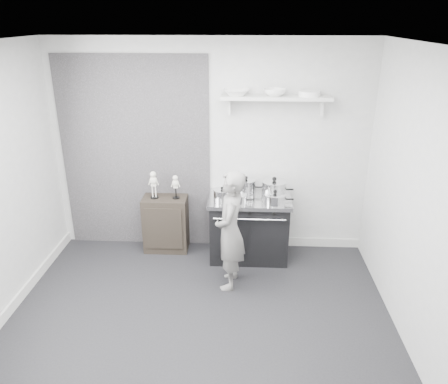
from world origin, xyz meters
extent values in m
plane|color=black|center=(0.00, 0.00, 0.00)|extent=(4.00, 4.00, 0.00)
cube|color=#BABBB8|center=(0.00, 1.80, 1.35)|extent=(4.00, 0.02, 2.70)
cube|color=#BABBB8|center=(0.00, -1.80, 1.35)|extent=(4.00, 0.02, 2.70)
cube|color=#BABBB8|center=(2.00, 0.00, 1.35)|extent=(0.02, 3.60, 2.70)
cube|color=silver|center=(0.00, 0.00, 2.70)|extent=(4.00, 3.60, 0.02)
cube|color=black|center=(-0.95, 1.79, 1.25)|extent=(1.90, 0.02, 2.50)
cube|color=silver|center=(1.00, 1.78, 0.06)|extent=(2.00, 0.03, 0.12)
cube|color=silver|center=(-1.98, 0.00, 0.06)|extent=(0.03, 3.60, 0.12)
cube|color=silver|center=(0.80, 1.67, 2.02)|extent=(1.30, 0.26, 0.04)
cube|color=silver|center=(0.25, 1.74, 1.90)|extent=(0.03, 0.12, 0.20)
cube|color=silver|center=(1.35, 1.74, 1.90)|extent=(0.03, 0.12, 0.20)
cube|color=black|center=(0.52, 1.48, 0.39)|extent=(0.96, 0.58, 0.77)
cube|color=silver|center=(0.52, 1.48, 0.79)|extent=(1.02, 0.62, 0.05)
cube|color=black|center=(0.29, 1.19, 0.40)|extent=(0.40, 0.02, 0.50)
cube|color=black|center=(0.75, 1.19, 0.40)|extent=(0.40, 0.02, 0.50)
cylinder|color=silver|center=(0.52, 1.16, 0.67)|extent=(0.87, 0.02, 0.02)
cylinder|color=black|center=(0.23, 1.18, 0.75)|extent=(0.04, 0.03, 0.04)
cylinder|color=black|center=(0.52, 1.18, 0.75)|extent=(0.04, 0.03, 0.04)
cylinder|color=black|center=(0.81, 1.18, 0.75)|extent=(0.04, 0.03, 0.04)
cube|color=black|center=(-0.57, 1.61, 0.37)|extent=(0.57, 0.33, 0.74)
imported|color=slate|center=(0.30, 0.82, 0.70)|extent=(0.37, 0.53, 1.39)
cylinder|color=silver|center=(0.18, 1.41, 0.88)|extent=(0.21, 0.21, 0.12)
cylinder|color=silver|center=(0.18, 1.41, 0.94)|extent=(0.21, 0.21, 0.01)
sphere|color=black|center=(0.18, 1.41, 0.97)|extent=(0.04, 0.04, 0.04)
cylinder|color=black|center=(0.32, 1.41, 0.88)|extent=(0.10, 0.02, 0.02)
cylinder|color=silver|center=(0.47, 1.63, 0.90)|extent=(0.25, 0.25, 0.17)
cylinder|color=silver|center=(0.47, 1.63, 1.00)|extent=(0.25, 0.25, 0.01)
sphere|color=black|center=(0.47, 1.63, 1.03)|extent=(0.04, 0.04, 0.04)
cylinder|color=black|center=(0.63, 1.63, 0.90)|extent=(0.10, 0.02, 0.02)
cylinder|color=silver|center=(0.82, 1.55, 0.91)|extent=(0.30, 0.30, 0.19)
cylinder|color=silver|center=(0.82, 1.55, 1.01)|extent=(0.31, 0.31, 0.02)
sphere|color=black|center=(0.82, 1.55, 1.05)|extent=(0.05, 0.05, 0.05)
cylinder|color=black|center=(1.01, 1.55, 0.91)|extent=(0.10, 0.02, 0.02)
cylinder|color=silver|center=(0.82, 1.32, 0.88)|extent=(0.27, 0.27, 0.11)
cylinder|color=silver|center=(0.82, 1.32, 0.94)|extent=(0.27, 0.27, 0.01)
sphere|color=black|center=(0.82, 1.32, 0.97)|extent=(0.05, 0.05, 0.05)
cylinder|color=black|center=(0.99, 1.32, 0.88)|extent=(0.10, 0.02, 0.02)
cylinder|color=silver|center=(0.39, 1.30, 0.87)|extent=(0.17, 0.17, 0.10)
cylinder|color=silver|center=(0.39, 1.30, 0.93)|extent=(0.18, 0.18, 0.01)
sphere|color=black|center=(0.39, 1.30, 0.95)|extent=(0.03, 0.03, 0.03)
cylinder|color=black|center=(0.52, 1.30, 0.87)|extent=(0.10, 0.02, 0.02)
imported|color=white|center=(0.33, 1.67, 2.08)|extent=(0.31, 0.31, 0.08)
imported|color=white|center=(0.78, 1.67, 2.08)|extent=(0.26, 0.26, 0.08)
cylinder|color=white|center=(1.18, 1.67, 2.07)|extent=(0.25, 0.25, 0.06)
camera|label=1|loc=(0.45, -3.50, 2.91)|focal=35.00mm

